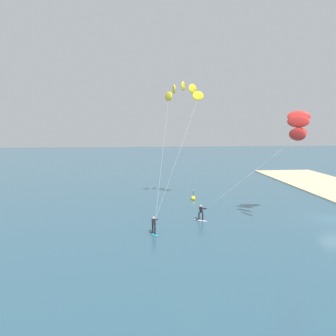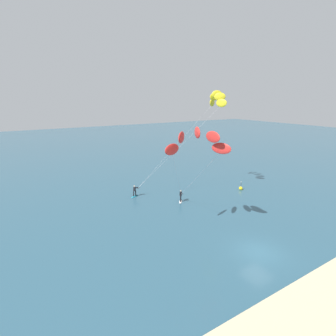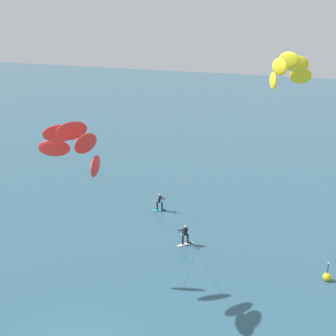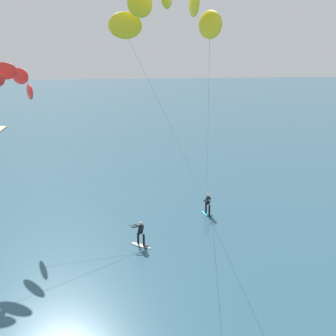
% 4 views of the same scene
% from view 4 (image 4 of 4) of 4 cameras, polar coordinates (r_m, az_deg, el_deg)
% --- Properties ---
extents(kitesurfer_nearshore, '(7.84, 11.16, 11.28)m').
position_cam_4_polar(kitesurfer_nearshore, '(29.81, -20.25, 9.82)').
color(kitesurfer_nearshore, white).
rests_on(kitesurfer_nearshore, ground).
extents(kitesurfer_mid_water, '(13.36, 7.08, 14.92)m').
position_cam_4_polar(kitesurfer_mid_water, '(18.83, 0.28, 18.23)').
color(kitesurfer_mid_water, '#23ADD1').
rests_on(kitesurfer_mid_water, ground).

